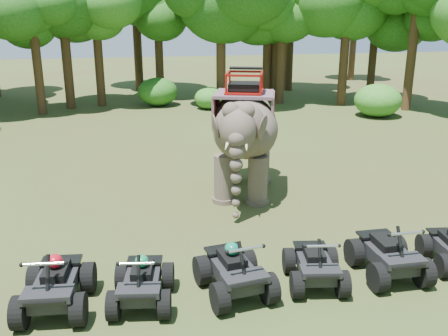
{
  "coord_description": "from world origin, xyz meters",
  "views": [
    {
      "loc": [
        -2.42,
        -10.89,
        5.83
      ],
      "look_at": [
        0.0,
        1.2,
        1.9
      ],
      "focal_mm": 40.0,
      "sensor_mm": 36.0,
      "label": 1
    }
  ],
  "objects_px": {
    "atv_0": "(54,278)",
    "atv_3": "(315,259)",
    "atv_4": "(389,248)",
    "atv_2": "(234,264)",
    "elephant": "(244,133)",
    "atv_1": "(142,276)"
  },
  "relations": [
    {
      "from": "atv_0",
      "to": "atv_3",
      "type": "distance_m",
      "value": 5.49
    },
    {
      "from": "atv_0",
      "to": "atv_3",
      "type": "height_order",
      "value": "atv_0"
    },
    {
      "from": "atv_3",
      "to": "atv_4",
      "type": "height_order",
      "value": "atv_4"
    },
    {
      "from": "atv_0",
      "to": "atv_2",
      "type": "bearing_deg",
      "value": 3.58
    },
    {
      "from": "atv_4",
      "to": "elephant",
      "type": "bearing_deg",
      "value": 108.4
    },
    {
      "from": "elephant",
      "to": "atv_2",
      "type": "relative_size",
      "value": 2.62
    },
    {
      "from": "atv_0",
      "to": "atv_2",
      "type": "height_order",
      "value": "atv_0"
    },
    {
      "from": "atv_1",
      "to": "atv_4",
      "type": "relative_size",
      "value": 0.92
    },
    {
      "from": "atv_2",
      "to": "atv_4",
      "type": "height_order",
      "value": "atv_4"
    },
    {
      "from": "atv_0",
      "to": "atv_3",
      "type": "relative_size",
      "value": 1.13
    },
    {
      "from": "atv_1",
      "to": "atv_3",
      "type": "bearing_deg",
      "value": 9.3
    },
    {
      "from": "atv_2",
      "to": "atv_0",
      "type": "bearing_deg",
      "value": 169.31
    },
    {
      "from": "atv_3",
      "to": "atv_4",
      "type": "distance_m",
      "value": 1.78
    },
    {
      "from": "atv_2",
      "to": "atv_4",
      "type": "xyz_separation_m",
      "value": [
        3.6,
        0.04,
        0.0
      ]
    },
    {
      "from": "atv_3",
      "to": "atv_1",
      "type": "bearing_deg",
      "value": -170.34
    },
    {
      "from": "atv_2",
      "to": "atv_3",
      "type": "xyz_separation_m",
      "value": [
        1.82,
        0.01,
        -0.07
      ]
    },
    {
      "from": "atv_2",
      "to": "atv_3",
      "type": "distance_m",
      "value": 1.82
    },
    {
      "from": "atv_1",
      "to": "atv_3",
      "type": "xyz_separation_m",
      "value": [
        3.77,
        0.03,
        -0.01
      ]
    },
    {
      "from": "atv_1",
      "to": "atv_4",
      "type": "distance_m",
      "value": 5.55
    },
    {
      "from": "atv_2",
      "to": "atv_4",
      "type": "bearing_deg",
      "value": -7.99
    },
    {
      "from": "elephant",
      "to": "atv_2",
      "type": "xyz_separation_m",
      "value": [
        -1.64,
        -6.05,
        -1.34
      ]
    },
    {
      "from": "elephant",
      "to": "atv_3",
      "type": "relative_size",
      "value": 2.9
    }
  ]
}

